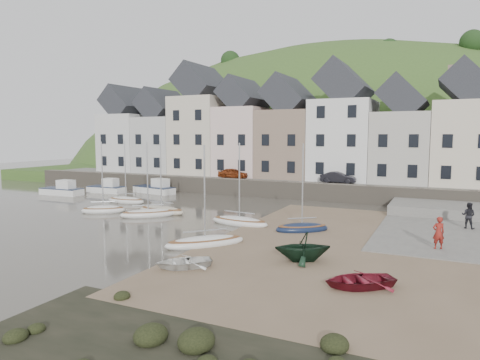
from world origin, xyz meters
The scene contains 26 objects.
ground centered at (0.00, 0.00, 0.00)m, with size 160.00×160.00×0.00m, color #4A453A.
quay_land centered at (0.00, 32.00, 0.75)m, with size 90.00×30.00×1.50m, color #3C5C25.
quay_street centered at (0.00, 20.50, 1.55)m, with size 70.00×7.00×0.10m, color slate.
seawall centered at (0.00, 17.00, 0.90)m, with size 70.00×1.20×1.80m, color slate.
beach centered at (11.00, 0.00, 0.03)m, with size 18.00×26.00×0.06m, color brown.
slipway centered at (15.00, 8.00, 0.06)m, with size 8.00×18.00×0.12m, color slate.
hillside centered at (-5.00, 60.00, -17.99)m, with size 134.40×84.00×84.00m.
townhouse_terrace centered at (1.76, 24.00, 7.32)m, with size 61.05×8.00×13.93m.
sailboat_0 centered at (-13.14, 7.43, 0.27)m, with size 4.19×1.58×6.32m.
sailboat_1 centered at (-11.36, 2.40, 0.27)m, with size 3.89×3.34×6.32m.
sailboat_2 centered at (-6.67, 4.33, 0.26)m, with size 4.66×1.76×6.32m.
sailboat_3 centered at (-6.74, 2.60, 0.26)m, with size 4.39×4.12×6.32m.
sailboat_4 centered at (1.44, 2.87, 0.26)m, with size 4.87×1.97×6.32m.
sailboat_5 centered at (6.36, 2.66, 0.27)m, with size 3.93×3.46×6.32m.
sailboat_6 centered at (2.24, -3.61, 0.26)m, with size 4.45×4.71×6.32m.
motorboat_0 centered at (-20.08, 12.42, 0.58)m, with size 4.53×1.95×1.70m.
motorboat_1 centered at (-23.31, 8.85, 0.58)m, with size 5.10×1.94×1.70m.
motorboat_2 centered at (-14.85, 14.55, 0.58)m, with size 5.67×2.82×1.70m.
rowboat_white centered at (3.50, -7.94, 0.35)m, with size 2.00×2.81×0.58m, color white.
rowboat_green centered at (8.54, -4.26, 0.83)m, with size 2.53×2.94×1.55m, color black.
rowboat_red centered at (11.94, -7.02, 0.39)m, with size 2.25×3.15×0.65m, color maroon.
person_red centered at (14.95, 1.25, 1.07)m, with size 0.69×0.45×1.89m, color maroon.
person_dark centered at (16.77, 8.14, 1.05)m, with size 0.90×0.70×1.85m, color black.
car_left centered at (-7.33, 19.50, 2.20)m, with size 1.42×3.53×1.20m, color maroon.
car_right centered at (5.03, 19.50, 2.21)m, with size 1.29×3.69×1.21m, color black.
shore_rocks centered at (8.03, -14.96, 0.11)m, with size 14.00×6.00×0.76m.
Camera 1 is at (15.10, -25.72, 6.69)m, focal length 32.30 mm.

